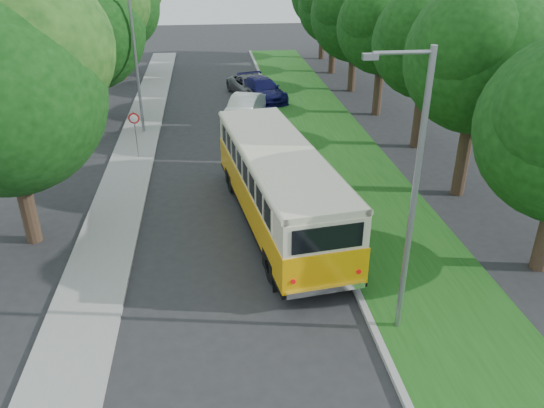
{
  "coord_description": "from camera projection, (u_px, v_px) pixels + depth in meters",
  "views": [
    {
      "loc": [
        -0.75,
        -14.09,
        10.1
      ],
      "look_at": [
        1.32,
        2.98,
        1.5
      ],
      "focal_mm": 35.0,
      "sensor_mm": 36.0,
      "label": 1
    }
  ],
  "objects": [
    {
      "name": "ground",
      "position": [
        242.0,
        289.0,
        17.11
      ],
      "size": [
        120.0,
        120.0,
        0.0
      ],
      "primitive_type": "plane",
      "color": "#262629",
      "rests_on": "ground"
    },
    {
      "name": "curb",
      "position": [
        321.0,
        210.0,
        21.9
      ],
      "size": [
        0.2,
        70.0,
        0.15
      ],
      "primitive_type": "cube",
      "color": "gray",
      "rests_on": "ground"
    },
    {
      "name": "grass_verge",
      "position": [
        376.0,
        207.0,
        22.16
      ],
      "size": [
        4.5,
        70.0,
        0.13
      ],
      "primitive_type": "cube",
      "color": "#194D14",
      "rests_on": "ground"
    },
    {
      "name": "sidewalk",
      "position": [
        113.0,
        222.0,
        21.0
      ],
      "size": [
        2.2,
        70.0,
        0.12
      ],
      "primitive_type": "cube",
      "color": "gray",
      "rests_on": "ground"
    },
    {
      "name": "treeline",
      "position": [
        272.0,
        20.0,
        30.77
      ],
      "size": [
        24.27,
        41.91,
        9.46
      ],
      "color": "#332319",
      "rests_on": "ground"
    },
    {
      "name": "lamppost_near",
      "position": [
        411.0,
        193.0,
        13.39
      ],
      "size": [
        1.71,
        0.16,
        8.0
      ],
      "color": "gray",
      "rests_on": "ground"
    },
    {
      "name": "lamppost_far",
      "position": [
        134.0,
        62.0,
        28.97
      ],
      "size": [
        1.71,
        0.16,
        7.5
      ],
      "color": "gray",
      "rests_on": "ground"
    },
    {
      "name": "warning_sign",
      "position": [
        135.0,
        127.0,
        26.49
      ],
      "size": [
        0.56,
        0.1,
        2.5
      ],
      "color": "gray",
      "rests_on": "ground"
    },
    {
      "name": "vintage_bus",
      "position": [
        279.0,
        188.0,
        20.18
      ],
      "size": [
        4.22,
        11.21,
        3.25
      ],
      "primitive_type": null,
      "rotation": [
        0.0,
        0.0,
        0.13
      ],
      "color": "#FFAC08",
      "rests_on": "ground"
    },
    {
      "name": "car_silver",
      "position": [
        265.0,
        132.0,
        29.19
      ],
      "size": [
        1.93,
        3.8,
        1.24
      ],
      "primitive_type": "imported",
      "rotation": [
        0.0,
        0.0,
        -0.13
      ],
      "color": "#AFAFB4",
      "rests_on": "ground"
    },
    {
      "name": "car_white",
      "position": [
        244.0,
        108.0,
        32.7
      ],
      "size": [
        3.12,
        4.96,
        1.54
      ],
      "primitive_type": "imported",
      "rotation": [
        0.0,
        0.0,
        -0.34
      ],
      "color": "white",
      "rests_on": "ground"
    },
    {
      "name": "car_blue",
      "position": [
        262.0,
        89.0,
        36.88
      ],
      "size": [
        3.57,
        5.6,
        1.51
      ],
      "primitive_type": "imported",
      "rotation": [
        0.0,
        0.0,
        0.3
      ],
      "color": "#121350",
      "rests_on": "ground"
    },
    {
      "name": "car_grey",
      "position": [
        251.0,
        86.0,
        37.89
      ],
      "size": [
        3.59,
        5.45,
        1.39
      ],
      "primitive_type": "imported",
      "rotation": [
        0.0,
        0.0,
        0.28
      ],
      "color": "#505256",
      "rests_on": "ground"
    }
  ]
}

